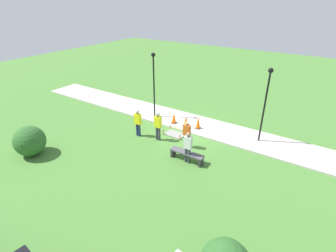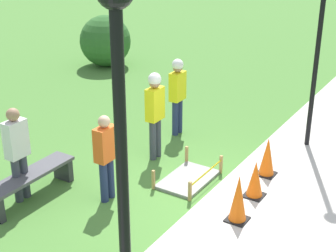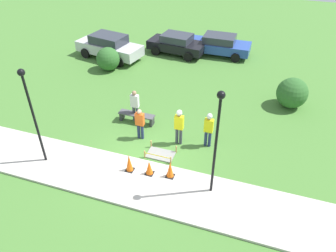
{
  "view_description": "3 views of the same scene",
  "coord_description": "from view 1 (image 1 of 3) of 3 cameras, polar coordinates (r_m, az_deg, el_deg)",
  "views": [
    {
      "loc": [
        -6.99,
        12.68,
        7.71
      ],
      "look_at": [
        0.38,
        1.63,
        1.07
      ],
      "focal_mm": 28.0,
      "sensor_mm": 36.0,
      "label": 1
    },
    {
      "loc": [
        -6.87,
        -3.63,
        4.77
      ],
      "look_at": [
        1.03,
        1.37,
        0.79
      ],
      "focal_mm": 55.0,
      "sensor_mm": 36.0,
      "label": 2
    },
    {
      "loc": [
        4.45,
        -9.75,
        9.48
      ],
      "look_at": [
        0.49,
        1.8,
        0.78
      ],
      "focal_mm": 35.0,
      "sensor_mm": 36.0,
      "label": 3
    }
  ],
  "objects": [
    {
      "name": "traffic_cone_sidewalk_edge",
      "position": [
        17.29,
        1.29,
        1.8
      ],
      "size": [
        0.34,
        0.34,
        0.76
      ],
      "color": "black",
      "rests_on": "sidewalk"
    },
    {
      "name": "shrub_rounded_mid",
      "position": [
        15.67,
        -27.91,
        -2.9
      ],
      "size": [
        1.64,
        1.64,
        1.64
      ],
      "color": "#2D6028",
      "rests_on": "ground_plane"
    },
    {
      "name": "wet_concrete_patch",
      "position": [
        16.16,
        1.5,
        -1.79
      ],
      "size": [
        1.25,
        0.82,
        0.38
      ],
      "color": "gray",
      "rests_on": "ground_plane"
    },
    {
      "name": "lamppost_far",
      "position": [
        15.16,
        20.62,
        6.2
      ],
      "size": [
        0.28,
        0.28,
        4.28
      ],
      "color": "black",
      "rests_on": "sidewalk"
    },
    {
      "name": "ground_plane",
      "position": [
        16.4,
        4.28,
        -1.56
      ],
      "size": [
        60.0,
        60.0,
        0.0
      ],
      "primitive_type": "plane",
      "color": "#477A33"
    },
    {
      "name": "worker_assistant",
      "position": [
        15.14,
        -2.22,
        0.63
      ],
      "size": [
        0.4,
        0.26,
        1.82
      ],
      "color": "#383D47",
      "rests_on": "ground_plane"
    },
    {
      "name": "worker_supervisor",
      "position": [
        15.71,
        -6.6,
        1.24
      ],
      "size": [
        0.4,
        0.25,
        1.75
      ],
      "color": "navy",
      "rests_on": "ground_plane"
    },
    {
      "name": "traffic_cone_far_patch",
      "position": [
        17.01,
        3.93,
        1.16
      ],
      "size": [
        0.34,
        0.34,
        0.67
      ],
      "color": "black",
      "rests_on": "sidewalk"
    },
    {
      "name": "traffic_cone_near_patch",
      "position": [
        16.68,
        6.59,
        0.77
      ],
      "size": [
        0.34,
        0.34,
        0.81
      ],
      "color": "black",
      "rests_on": "sidewalk"
    },
    {
      "name": "bystander_in_orange_shirt",
      "position": [
        14.5,
        4.1,
        -1.56
      ],
      "size": [
        0.4,
        0.22,
        1.59
      ],
      "color": "navy",
      "rests_on": "ground_plane"
    },
    {
      "name": "lamppost_near",
      "position": [
        17.54,
        -3.12,
        10.67
      ],
      "size": [
        0.28,
        0.28,
        4.38
      ],
      "color": "black",
      "rests_on": "sidewalk"
    },
    {
      "name": "sidewalk",
      "position": [
        17.41,
        6.42,
        0.27
      ],
      "size": [
        28.0,
        2.6,
        0.1
      ],
      "color": "#BCB7AD",
      "rests_on": "ground_plane"
    },
    {
      "name": "bystander_in_gray_shirt",
      "position": [
        13.15,
        4.35,
        -4.33
      ],
      "size": [
        0.4,
        0.23,
        1.72
      ],
      "color": "#383D47",
      "rests_on": "ground_plane"
    },
    {
      "name": "park_bench",
      "position": [
        13.61,
        4.12,
        -6.27
      ],
      "size": [
        1.84,
        0.44,
        0.49
      ],
      "color": "#2D2D33",
      "rests_on": "ground_plane"
    }
  ]
}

